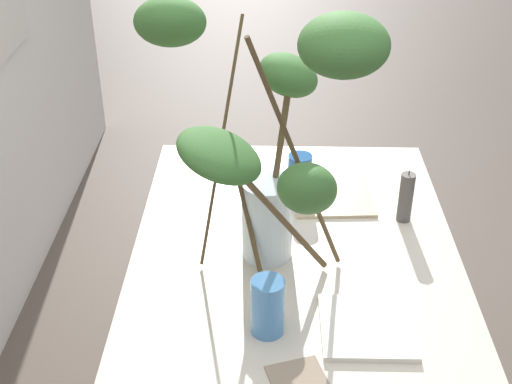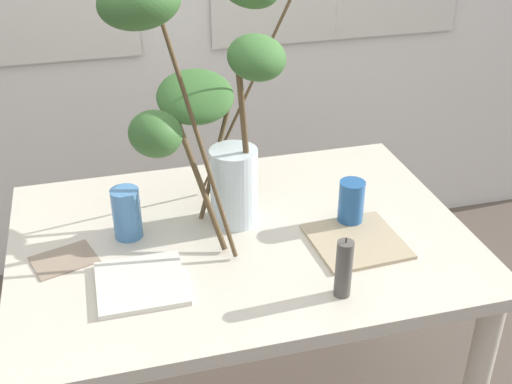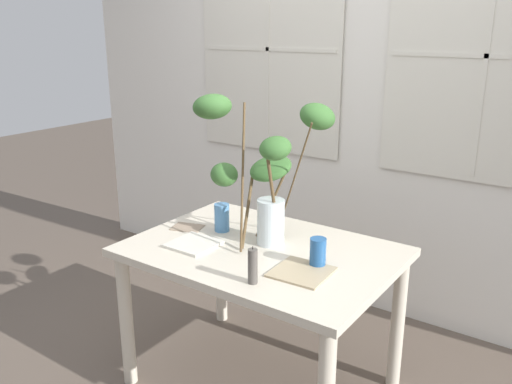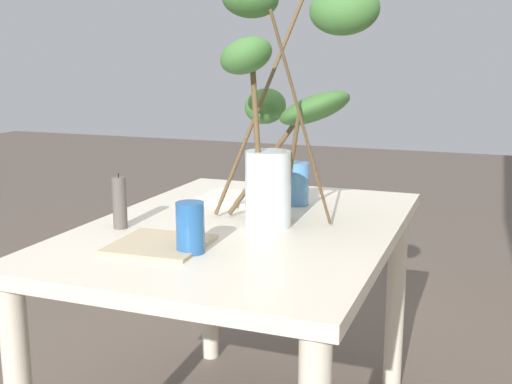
{
  "view_description": "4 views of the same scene",
  "coord_description": "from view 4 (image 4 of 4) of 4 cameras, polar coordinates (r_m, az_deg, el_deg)",
  "views": [
    {
      "loc": [
        -1.49,
        0.07,
        1.84
      ],
      "look_at": [
        -0.05,
        0.1,
        0.97
      ],
      "focal_mm": 48.86,
      "sensor_mm": 36.0,
      "label": 1
    },
    {
      "loc": [
        -0.34,
        -1.44,
        1.72
      ],
      "look_at": [
        0.05,
        0.03,
        0.85
      ],
      "focal_mm": 45.65,
      "sensor_mm": 36.0,
      "label": 2
    },
    {
      "loc": [
        1.32,
        -1.93,
        1.75
      ],
      "look_at": [
        -0.07,
        0.06,
        0.99
      ],
      "focal_mm": 37.8,
      "sensor_mm": 36.0,
      "label": 3
    },
    {
      "loc": [
        1.68,
        0.68,
        1.22
      ],
      "look_at": [
        0.06,
        0.06,
        0.85
      ],
      "focal_mm": 44.78,
      "sensor_mm": 36.0,
      "label": 4
    }
  ],
  "objects": [
    {
      "name": "napkin_folded",
      "position": [
        2.31,
        3.24,
        -0.04
      ],
      "size": [
        0.18,
        0.16,
        0.0
      ],
      "primitive_type": "cube",
      "rotation": [
        0.0,
        0.0,
        0.31
      ],
      "color": "gray",
      "rests_on": "dining_table"
    },
    {
      "name": "pillar_candle",
      "position": [
        1.85,
        -12.09,
        -0.96
      ],
      "size": [
        0.04,
        0.04,
        0.16
      ],
      "color": "#514C47",
      "rests_on": "dining_table"
    },
    {
      "name": "drinking_glass_blue_right",
      "position": [
        1.6,
        -5.89,
        -3.19
      ],
      "size": [
        0.07,
        0.07,
        0.13
      ],
      "primitive_type": "cylinder",
      "color": "#235693",
      "rests_on": "dining_table"
    },
    {
      "name": "plate_square_left",
      "position": [
        2.19,
        -2.08,
        -0.53
      ],
      "size": [
        0.21,
        0.21,
        0.01
      ],
      "primitive_type": "cube",
      "rotation": [
        0.0,
        0.0,
        -0.0
      ],
      "color": "silver",
      "rests_on": "dining_table"
    },
    {
      "name": "plate_square_right",
      "position": [
        1.68,
        -8.57,
        -4.65
      ],
      "size": [
        0.25,
        0.25,
        0.01
      ],
      "primitive_type": "cube",
      "rotation": [
        0.0,
        0.0,
        0.05
      ],
      "color": "tan",
      "rests_on": "dining_table"
    },
    {
      "name": "dining_table",
      "position": [
        1.91,
        -1.09,
        -5.97
      ],
      "size": [
        1.23,
        0.87,
        0.74
      ],
      "color": "beige",
      "rests_on": "ground"
    },
    {
      "name": "vase_with_branches",
      "position": [
        1.83,
        2.29,
        9.26
      ],
      "size": [
        0.59,
        0.61,
        0.73
      ],
      "color": "silver",
      "rests_on": "dining_table"
    },
    {
      "name": "drinking_glass_blue_left",
      "position": [
        2.11,
        3.72,
        0.74
      ],
      "size": [
        0.08,
        0.08,
        0.14
      ],
      "primitive_type": "cylinder",
      "color": "#4C84BC",
      "rests_on": "dining_table"
    }
  ]
}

